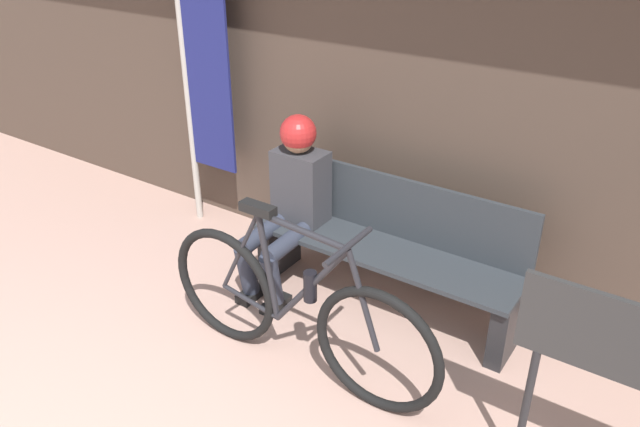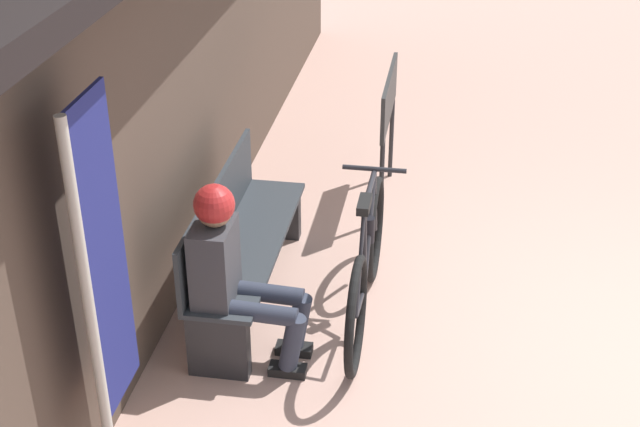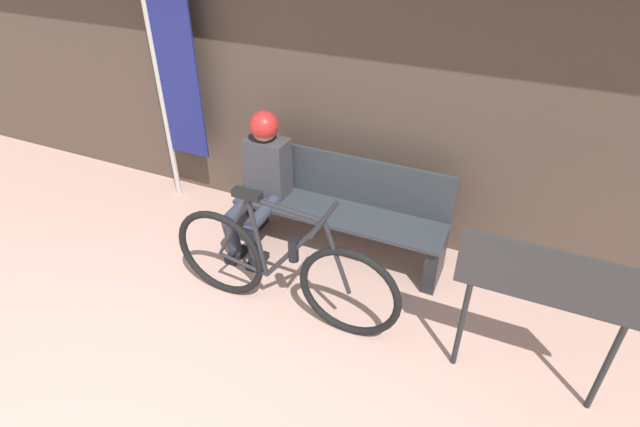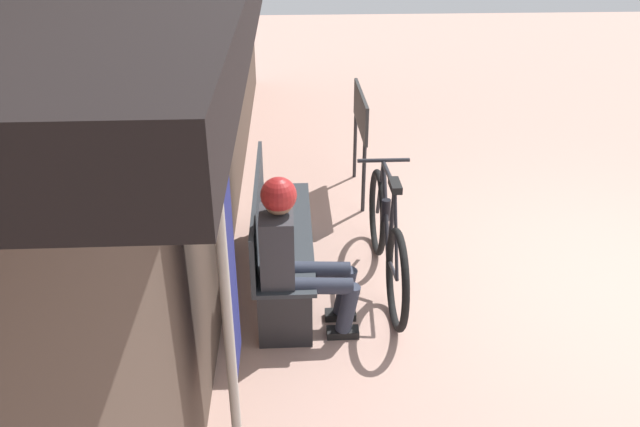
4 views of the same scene
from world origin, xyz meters
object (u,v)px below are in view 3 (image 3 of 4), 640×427
at_px(banner_pole, 173,79).
at_px(signboard, 549,289).
at_px(person_seated, 262,173).
at_px(bicycle, 281,269).
at_px(park_bench_near, 341,212).

xyz_separation_m(banner_pole, signboard, (3.18, -0.99, -0.40)).
height_order(person_seated, banner_pole, banner_pole).
distance_m(bicycle, signboard, 1.68).
distance_m(banner_pole, signboard, 3.35).
distance_m(park_bench_near, bicycle, 0.83).
bearing_deg(park_bench_near, signboard, -27.58).
relative_size(bicycle, banner_pole, 0.85).
xyz_separation_m(bicycle, signboard, (1.63, 0.03, 0.40)).
height_order(person_seated, signboard, person_seated).
bearing_deg(person_seated, bicycle, -52.60).
bearing_deg(banner_pole, person_seated, -17.23).
distance_m(bicycle, person_seated, 0.92).
relative_size(bicycle, signboard, 1.65).
bearing_deg(park_bench_near, bicycle, -97.44).
xyz_separation_m(park_bench_near, banner_pole, (-1.66, 0.19, 0.80)).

